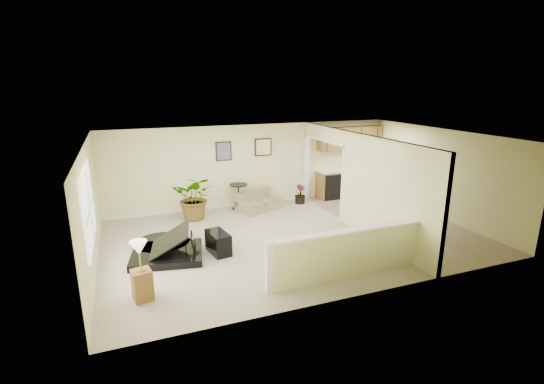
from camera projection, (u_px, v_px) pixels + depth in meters
name	position (u px, v px, depth m)	size (l,w,h in m)	color
floor	(293.00, 237.00, 9.82)	(9.00, 9.00, 0.00)	tan
back_wall	(254.00, 165.00, 12.18)	(9.00, 0.04, 2.50)	#EFEEA3
front_wall	(365.00, 231.00, 6.79)	(9.00, 0.04, 2.50)	#EFEEA3
left_wall	(90.00, 209.00, 7.92)	(0.04, 6.00, 2.50)	#EFEEA3
right_wall	(440.00, 174.00, 11.06)	(0.04, 6.00, 2.50)	#EFEEA3
ceiling	(294.00, 137.00, 9.15)	(9.00, 6.00, 0.04)	white
kitchen_vinyl	(396.00, 221.00, 10.92)	(2.70, 6.00, 0.01)	#9B8B69
interior_partition	(352.00, 181.00, 10.35)	(0.18, 5.99, 2.50)	#EFEEA3
pony_half_wall	(345.00, 253.00, 7.64)	(3.42, 0.22, 1.00)	#EFEEA3
left_window	(88.00, 207.00, 7.42)	(0.05, 2.15, 1.45)	white
wall_art_left	(224.00, 151.00, 11.69)	(0.48, 0.04, 0.58)	#331C12
wall_mirror	(263.00, 147.00, 12.11)	(0.55, 0.04, 0.55)	#331C12
kitchen_cabinets	(347.00, 171.00, 13.16)	(2.36, 0.65, 2.33)	brown
piano	(163.00, 230.00, 8.62)	(1.95, 1.98, 1.42)	black
piano_bench	(218.00, 243.00, 8.85)	(0.37, 0.73, 0.49)	black
loveseat	(258.00, 200.00, 11.88)	(1.56, 1.18, 0.75)	#9B8A62
accent_table	(238.00, 193.00, 11.86)	(0.54, 0.54, 0.78)	black
palm_plant	(195.00, 198.00, 10.96)	(1.45, 1.37, 1.27)	black
small_plant	(300.00, 195.00, 12.50)	(0.43, 0.43, 0.61)	black
lamp_stand	(141.00, 275.00, 6.87)	(0.38, 0.38, 1.11)	brown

